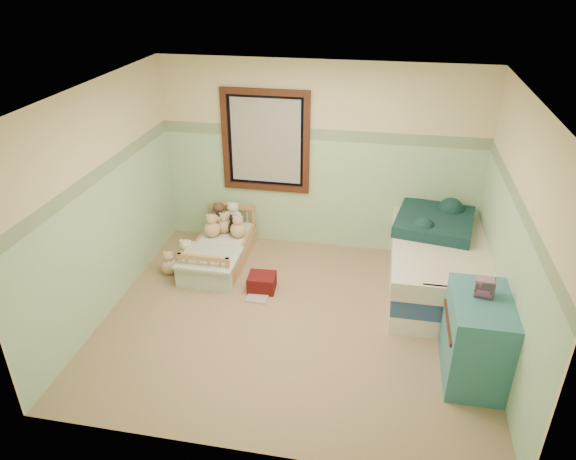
% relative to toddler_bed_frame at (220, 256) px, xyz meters
% --- Properties ---
extents(floor, '(4.20, 3.60, 0.02)m').
position_rel_toddler_bed_frame_xyz_m(floor, '(1.17, -1.05, -0.09)').
color(floor, '#917758').
rests_on(floor, ground).
extents(ceiling, '(4.20, 3.60, 0.02)m').
position_rel_toddler_bed_frame_xyz_m(ceiling, '(1.17, -1.05, 2.43)').
color(ceiling, silver).
rests_on(ceiling, wall_back).
extents(wall_back, '(4.20, 0.04, 2.50)m').
position_rel_toddler_bed_frame_xyz_m(wall_back, '(1.17, 0.75, 1.17)').
color(wall_back, beige).
rests_on(wall_back, floor).
extents(wall_front, '(4.20, 0.04, 2.50)m').
position_rel_toddler_bed_frame_xyz_m(wall_front, '(1.17, -2.85, 1.17)').
color(wall_front, beige).
rests_on(wall_front, floor).
extents(wall_left, '(0.04, 3.60, 2.50)m').
position_rel_toddler_bed_frame_xyz_m(wall_left, '(-0.93, -1.05, 1.17)').
color(wall_left, beige).
rests_on(wall_left, floor).
extents(wall_right, '(0.04, 3.60, 2.50)m').
position_rel_toddler_bed_frame_xyz_m(wall_right, '(3.27, -1.05, 1.17)').
color(wall_right, beige).
rests_on(wall_right, floor).
extents(wainscot_mint, '(4.20, 0.01, 1.50)m').
position_rel_toddler_bed_frame_xyz_m(wainscot_mint, '(1.17, 0.74, 0.67)').
color(wainscot_mint, '#99C69A').
rests_on(wainscot_mint, floor).
extents(border_strip, '(4.20, 0.01, 0.15)m').
position_rel_toddler_bed_frame_xyz_m(border_strip, '(1.17, 0.74, 1.49)').
color(border_strip, '#376639').
rests_on(border_strip, wall_back).
extents(window_frame, '(1.16, 0.06, 1.36)m').
position_rel_toddler_bed_frame_xyz_m(window_frame, '(0.47, 0.71, 1.37)').
color(window_frame, black).
rests_on(window_frame, wall_back).
extents(window_blinds, '(0.92, 0.01, 1.12)m').
position_rel_toddler_bed_frame_xyz_m(window_blinds, '(0.47, 0.72, 1.37)').
color(window_blinds, '#BBBBB6').
rests_on(window_blinds, window_frame).
extents(toddler_bed_frame, '(0.65, 1.31, 0.17)m').
position_rel_toddler_bed_frame_xyz_m(toddler_bed_frame, '(0.00, 0.00, 0.00)').
color(toddler_bed_frame, '#A56C47').
rests_on(toddler_bed_frame, floor).
extents(toddler_mattress, '(0.60, 1.25, 0.12)m').
position_rel_toddler_bed_frame_xyz_m(toddler_mattress, '(0.00, 0.00, 0.14)').
color(toddler_mattress, silver).
rests_on(toddler_mattress, toddler_bed_frame).
extents(patchwork_quilt, '(0.71, 0.65, 0.03)m').
position_rel_toddler_bed_frame_xyz_m(patchwork_quilt, '(0.00, -0.41, 0.22)').
color(patchwork_quilt, '#81A1C3').
rests_on(patchwork_quilt, toddler_mattress).
extents(plush_bed_brown, '(0.22, 0.22, 0.22)m').
position_rel_toddler_bed_frame_xyz_m(plush_bed_brown, '(-0.15, 0.50, 0.32)').
color(plush_bed_brown, brown).
rests_on(plush_bed_brown, toddler_mattress).
extents(plush_bed_white, '(0.24, 0.24, 0.24)m').
position_rel_toddler_bed_frame_xyz_m(plush_bed_white, '(0.05, 0.50, 0.32)').
color(plush_bed_white, silver).
rests_on(plush_bed_white, toddler_mattress).
extents(plush_bed_tan, '(0.17, 0.17, 0.17)m').
position_rel_toddler_bed_frame_xyz_m(plush_bed_tan, '(-0.10, 0.28, 0.29)').
color(plush_bed_tan, '#CEAD84').
rests_on(plush_bed_tan, toddler_mattress).
extents(plush_bed_dark, '(0.19, 0.19, 0.19)m').
position_rel_toddler_bed_frame_xyz_m(plush_bed_dark, '(0.13, 0.28, 0.30)').
color(plush_bed_dark, black).
rests_on(plush_bed_dark, toddler_mattress).
extents(plush_floor_cream, '(0.25, 0.25, 0.25)m').
position_rel_toddler_bed_frame_xyz_m(plush_floor_cream, '(-0.40, -0.16, 0.04)').
color(plush_floor_cream, beige).
rests_on(plush_floor_cream, floor).
extents(plush_floor_tan, '(0.22, 0.22, 0.22)m').
position_rel_toddler_bed_frame_xyz_m(plush_floor_tan, '(-0.55, -0.39, 0.02)').
color(plush_floor_tan, '#CEAD84').
rests_on(plush_floor_tan, floor).
extents(twin_bed_frame, '(1.04, 2.07, 0.22)m').
position_rel_toddler_bed_frame_xyz_m(twin_bed_frame, '(2.72, -0.07, 0.03)').
color(twin_bed_frame, white).
rests_on(twin_bed_frame, floor).
extents(twin_boxspring, '(1.04, 2.07, 0.22)m').
position_rel_toddler_bed_frame_xyz_m(twin_boxspring, '(2.72, -0.07, 0.25)').
color(twin_boxspring, navy).
rests_on(twin_boxspring, twin_bed_frame).
extents(twin_mattress, '(1.08, 2.11, 0.22)m').
position_rel_toddler_bed_frame_xyz_m(twin_mattress, '(2.72, -0.07, 0.47)').
color(twin_mattress, beige).
rests_on(twin_mattress, twin_boxspring).
extents(teal_blanket, '(1.03, 1.07, 0.14)m').
position_rel_toddler_bed_frame_xyz_m(teal_blanket, '(2.67, 0.23, 0.65)').
color(teal_blanket, black).
rests_on(teal_blanket, twin_mattress).
extents(dresser, '(0.54, 0.86, 0.86)m').
position_rel_toddler_bed_frame_xyz_m(dresser, '(2.99, -1.57, 0.35)').
color(dresser, teal).
rests_on(dresser, floor).
extents(book_stack, '(0.18, 0.15, 0.17)m').
position_rel_toddler_bed_frame_xyz_m(book_stack, '(2.99, -1.49, 0.86)').
color(book_stack, '#532F37').
rests_on(book_stack, dresser).
extents(red_pillow, '(0.34, 0.30, 0.20)m').
position_rel_toddler_bed_frame_xyz_m(red_pillow, '(0.69, -0.53, 0.02)').
color(red_pillow, maroon).
rests_on(red_pillow, floor).
extents(floor_book, '(0.25, 0.20, 0.02)m').
position_rel_toddler_bed_frame_xyz_m(floor_book, '(0.67, -0.74, -0.07)').
color(floor_book, gold).
rests_on(floor_book, floor).
extents(extra_plush_0, '(0.20, 0.20, 0.20)m').
position_rel_toddler_bed_frame_xyz_m(extra_plush_0, '(-0.07, 0.31, 0.30)').
color(extra_plush_0, black).
rests_on(extra_plush_0, toddler_mattress).
extents(extra_plush_1, '(0.16, 0.16, 0.16)m').
position_rel_toddler_bed_frame_xyz_m(extra_plush_1, '(-0.11, 0.18, 0.28)').
color(extra_plush_1, brown).
rests_on(extra_plush_1, toddler_mattress).
extents(extra_plush_2, '(0.20, 0.20, 0.20)m').
position_rel_toddler_bed_frame_xyz_m(extra_plush_2, '(-0.02, 0.29, 0.30)').
color(extra_plush_2, '#CEAD84').
rests_on(extra_plush_2, toddler_mattress).
extents(extra_plush_3, '(0.22, 0.22, 0.22)m').
position_rel_toddler_bed_frame_xyz_m(extra_plush_3, '(-0.14, 0.15, 0.31)').
color(extra_plush_3, '#CEAD84').
rests_on(extra_plush_3, toddler_mattress).
extents(extra_plush_4, '(0.19, 0.19, 0.19)m').
position_rel_toddler_bed_frame_xyz_m(extra_plush_4, '(0.01, 0.34, 0.30)').
color(extra_plush_4, '#CEAD84').
rests_on(extra_plush_4, toddler_mattress).
extents(extra_plush_5, '(0.21, 0.21, 0.21)m').
position_rel_toddler_bed_frame_xyz_m(extra_plush_5, '(0.20, 0.19, 0.31)').
color(extra_plush_5, '#CEAD84').
rests_on(extra_plush_5, toddler_mattress).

